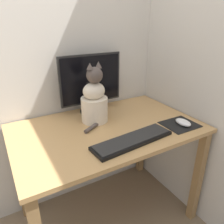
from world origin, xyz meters
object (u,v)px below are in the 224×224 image
object	(u,v)px
keyboard	(133,140)
computer_mouse_right	(183,122)
cat	(94,100)
monitor	(91,83)

from	to	relation	value
keyboard	computer_mouse_right	bearing A→B (deg)	-3.88
keyboard	computer_mouse_right	distance (m)	0.39
computer_mouse_right	keyboard	bearing A→B (deg)	-179.26
keyboard	computer_mouse_right	xyz separation A→B (m)	(0.39, 0.00, 0.01)
computer_mouse_right	cat	bearing A→B (deg)	143.40
monitor	cat	size ratio (longest dim) A/B	1.15
monitor	computer_mouse_right	size ratio (longest dim) A/B	3.99
cat	monitor	bearing A→B (deg)	62.51
monitor	keyboard	world-z (taller)	monitor
keyboard	computer_mouse_right	size ratio (longest dim) A/B	4.38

